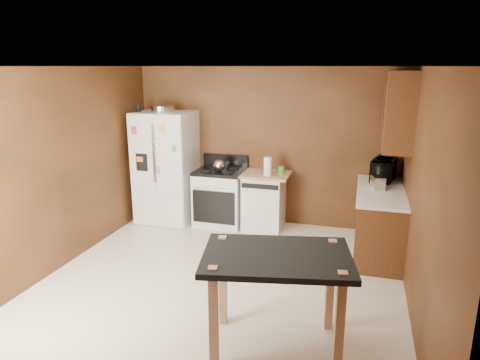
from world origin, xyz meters
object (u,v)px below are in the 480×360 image
at_px(roasting_pan, 163,109).
at_px(microwave, 383,171).
at_px(green_canister, 281,170).
at_px(toaster, 378,182).
at_px(refrigerator, 166,167).
at_px(dishwasher, 264,200).
at_px(kettle, 219,165).
at_px(gas_range, 220,196).
at_px(paper_towel, 268,166).
at_px(pen_cup, 138,108).
at_px(island, 277,268).

bearing_deg(roasting_pan, microwave, 1.49).
distance_m(green_canister, toaster, 1.52).
xyz_separation_m(refrigerator, dishwasher, (1.63, 0.09, -0.45)).
relative_size(green_canister, microwave, 0.21).
bearing_deg(dishwasher, microwave, 0.87).
height_order(toaster, microwave, microwave).
bearing_deg(green_canister, microwave, -2.08).
bearing_deg(kettle, gas_range, 99.34).
distance_m(toaster, dishwasher, 1.81).
distance_m(green_canister, gas_range, 1.08).
distance_m(roasting_pan, toaster, 3.45).
distance_m(paper_towel, gas_range, 0.98).
bearing_deg(refrigerator, green_canister, 5.07).
relative_size(roasting_pan, microwave, 0.73).
relative_size(kettle, green_canister, 1.65).
xyz_separation_m(pen_cup, microwave, (3.77, 0.20, -0.82)).
bearing_deg(toaster, pen_cup, 160.88).
xyz_separation_m(kettle, green_canister, (0.95, 0.18, -0.05)).
height_order(green_canister, gas_range, gas_range).
bearing_deg(paper_towel, microwave, 5.17).
xyz_separation_m(refrigerator, island, (2.41, -2.82, -0.12)).
height_order(toaster, refrigerator, refrigerator).
bearing_deg(pen_cup, roasting_pan, 17.38).
bearing_deg(green_canister, pen_cup, -173.47).
relative_size(pen_cup, microwave, 0.24).
bearing_deg(pen_cup, dishwasher, 5.04).
xyz_separation_m(microwave, island, (-0.97, -2.93, -0.27)).
bearing_deg(refrigerator, paper_towel, -1.33).
distance_m(green_canister, island, 3.04).
distance_m(microwave, gas_range, 2.54).
bearing_deg(kettle, refrigerator, 179.01).
bearing_deg(paper_towel, toaster, -11.66).
relative_size(pen_cup, toaster, 0.52).
relative_size(green_canister, gas_range, 0.10).
xyz_separation_m(roasting_pan, dishwasher, (1.65, 0.06, -1.40)).
distance_m(roasting_pan, green_canister, 2.10).
distance_m(gas_range, dishwasher, 0.72).
xyz_separation_m(gas_range, dishwasher, (0.72, 0.02, -0.01)).
distance_m(roasting_pan, paper_towel, 1.91).
bearing_deg(microwave, green_canister, 101.63).
xyz_separation_m(kettle, dishwasher, (0.71, 0.10, -0.54)).
relative_size(roasting_pan, toaster, 1.62).
height_order(paper_towel, refrigerator, refrigerator).
height_order(gas_range, dishwasher, gas_range).
bearing_deg(pen_cup, paper_towel, 1.45).
bearing_deg(paper_towel, kettle, 178.26).
xyz_separation_m(roasting_pan, kettle, (0.94, -0.04, -0.86)).
bearing_deg(paper_towel, refrigerator, 178.67).
xyz_separation_m(green_canister, toaster, (1.42, -0.53, 0.04)).
bearing_deg(roasting_pan, kettle, -2.36).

